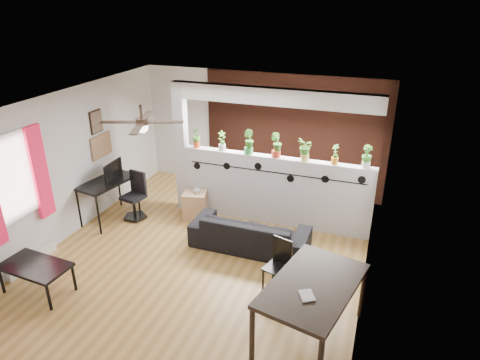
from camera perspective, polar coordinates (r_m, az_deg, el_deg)
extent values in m
cube|color=olive|center=(7.44, -4.69, -10.24)|extent=(6.30, 7.10, 0.10)
cube|color=#B7B7BA|center=(9.43, 2.50, 6.47)|extent=(6.30, 0.04, 2.90)
cube|color=#B7B7BA|center=(4.62, -21.15, -15.54)|extent=(6.30, 0.04, 2.90)
cube|color=#B7B7BA|center=(8.16, -22.11, 1.86)|extent=(0.04, 7.10, 2.90)
cube|color=#B7B7BA|center=(6.26, 17.46, -4.03)|extent=(0.04, 7.10, 2.90)
cube|color=white|center=(6.34, -5.50, 10.43)|extent=(6.30, 7.10, 0.10)
cube|color=#BCBCC1|center=(8.08, 4.66, -1.39)|extent=(3.60, 0.18, 1.35)
cube|color=silver|center=(7.50, 5.11, 10.97)|extent=(3.60, 0.18, 0.30)
cube|color=#BCBCC1|center=(8.49, -7.78, 4.28)|extent=(0.22, 0.20, 2.60)
cube|color=brown|center=(9.19, 7.20, 5.84)|extent=(3.90, 0.05, 2.60)
cube|color=black|center=(7.83, 4.57, 1.01)|extent=(3.31, 0.01, 0.02)
cylinder|color=black|center=(8.36, -5.75, 1.88)|extent=(0.14, 0.01, 0.14)
cylinder|color=black|center=(8.10, -1.79, 1.86)|extent=(0.14, 0.01, 0.14)
cylinder|color=black|center=(7.88, 2.41, 1.84)|extent=(0.14, 0.01, 0.14)
cylinder|color=black|center=(7.80, 6.75, 0.17)|extent=(0.14, 0.01, 0.14)
cylinder|color=black|center=(7.67, 11.28, 0.10)|extent=(0.14, 0.01, 0.14)
cylinder|color=black|center=(7.60, 15.94, 0.02)|extent=(0.14, 0.01, 0.14)
cube|color=white|center=(7.27, -28.21, 0.26)|extent=(0.02, 0.95, 1.25)
cube|color=silver|center=(7.26, -28.13, 0.24)|extent=(0.04, 1.05, 1.35)
cube|color=red|center=(7.58, -25.13, 0.94)|extent=(0.06, 0.30, 1.55)
cube|color=silver|center=(7.87, -25.92, -9.58)|extent=(0.08, 1.00, 0.18)
cube|color=#876041|center=(8.79, -18.00, 4.35)|extent=(0.03, 0.60, 0.45)
cube|color=#8C7259|center=(8.61, -18.62, 7.37)|extent=(0.03, 0.30, 0.40)
cube|color=black|center=(8.61, -18.65, 7.38)|extent=(0.02, 0.34, 0.44)
cylinder|color=black|center=(6.50, -13.08, 8.89)|extent=(0.04, 0.04, 0.20)
cylinder|color=black|center=(6.54, -12.95, 7.62)|extent=(0.18, 0.18, 0.10)
sphere|color=white|center=(6.56, -12.88, 6.87)|extent=(0.17, 0.17, 0.17)
cube|color=black|center=(6.48, -9.98, 7.63)|extent=(0.55, 0.29, 0.01)
cube|color=black|center=(6.86, -12.38, 8.34)|extent=(0.29, 0.55, 0.01)
cube|color=black|center=(6.62, -15.85, 7.44)|extent=(0.55, 0.29, 0.01)
cube|color=black|center=(6.22, -13.56, 6.65)|extent=(0.29, 0.55, 0.01)
cylinder|color=#E74F1B|center=(8.31, -5.78, 4.76)|extent=(0.13, 0.13, 0.12)
imported|color=#245618|center=(8.25, -5.83, 5.93)|extent=(0.23, 0.24, 0.28)
cylinder|color=silver|center=(8.11, -2.39, 4.37)|extent=(0.13, 0.13, 0.12)
imported|color=#245618|center=(8.05, -2.41, 5.59)|extent=(0.24, 0.23, 0.28)
cylinder|color=green|center=(7.94, 1.15, 3.96)|extent=(0.17, 0.17, 0.12)
imported|color=#245618|center=(7.87, 1.17, 5.44)|extent=(0.30, 0.28, 0.35)
cylinder|color=#BD371E|center=(7.80, 4.83, 3.51)|extent=(0.16, 0.16, 0.12)
imported|color=#245618|center=(7.73, 4.89, 5.01)|extent=(0.24, 0.19, 0.35)
cylinder|color=gold|center=(7.70, 8.63, 3.03)|extent=(0.15, 0.15, 0.12)
imported|color=#245618|center=(7.63, 8.72, 4.42)|extent=(0.24, 0.26, 0.32)
cylinder|color=orange|center=(7.63, 12.50, 2.52)|extent=(0.12, 0.12, 0.12)
imported|color=#245618|center=(7.57, 12.62, 3.73)|extent=(0.22, 0.22, 0.26)
cylinder|color=silver|center=(7.59, 16.43, 2.00)|extent=(0.14, 0.14, 0.12)
imported|color=#245618|center=(7.53, 16.60, 3.34)|extent=(0.24, 0.22, 0.30)
imported|color=black|center=(7.46, 1.34, -7.01)|extent=(1.94, 0.78, 0.57)
cube|color=tan|center=(8.45, -5.99, -3.35)|extent=(0.52, 0.48, 0.54)
imported|color=gray|center=(8.28, -5.77, -1.42)|extent=(0.13, 0.13, 0.10)
cube|color=black|center=(8.51, -17.32, -0.23)|extent=(0.78, 1.21, 0.04)
cylinder|color=black|center=(8.56, -20.68, -3.62)|extent=(0.04, 0.04, 0.77)
cylinder|color=black|center=(8.20, -18.34, -4.49)|extent=(0.04, 0.04, 0.77)
cylinder|color=black|center=(9.17, -15.80, -1.08)|extent=(0.04, 0.04, 0.77)
cylinder|color=black|center=(8.83, -13.44, -1.79)|extent=(0.04, 0.04, 0.77)
imported|color=black|center=(8.58, -16.84, 0.85)|extent=(0.33, 0.07, 0.19)
cylinder|color=black|center=(8.72, -13.79, -4.75)|extent=(0.48, 0.48, 0.04)
cylinder|color=black|center=(8.63, -13.92, -3.56)|extent=(0.06, 0.06, 0.41)
cube|color=black|center=(8.53, -14.06, -2.23)|extent=(0.45, 0.45, 0.06)
cube|color=black|center=(8.54, -13.43, -0.23)|extent=(0.37, 0.12, 0.44)
cube|color=black|center=(5.46, 9.73, -13.69)|extent=(1.26, 1.71, 0.06)
cylinder|color=black|center=(5.37, 1.61, -19.96)|extent=(0.07, 0.07, 0.79)
cylinder|color=black|center=(6.38, 8.56, -12.08)|extent=(0.07, 0.07, 0.79)
cylinder|color=black|center=(6.17, 16.02, -14.27)|extent=(0.07, 0.07, 0.79)
imported|color=gray|center=(5.21, 8.02, -15.09)|extent=(0.24, 0.27, 0.02)
cube|color=black|center=(6.41, 4.92, -11.62)|extent=(0.42, 0.42, 0.03)
cube|color=black|center=(6.40, 5.70, -9.36)|extent=(0.31, 0.12, 0.42)
cube|color=black|center=(6.49, 3.09, -13.23)|extent=(0.03, 0.03, 0.40)
cube|color=black|center=(6.38, 5.28, -14.10)|extent=(0.03, 0.03, 0.40)
cube|color=black|center=(6.57, 4.52, -10.56)|extent=(0.03, 0.03, 0.81)
cube|color=black|center=(6.45, 6.68, -11.36)|extent=(0.03, 0.03, 0.81)
cube|color=black|center=(7.01, -25.69, -10.30)|extent=(1.05, 0.64, 0.04)
cylinder|color=black|center=(7.35, -29.21, -11.64)|extent=(0.04, 0.04, 0.43)
cylinder|color=black|center=(6.71, -24.14, -14.09)|extent=(0.04, 0.04, 0.43)
cylinder|color=black|center=(7.58, -26.40, -9.92)|extent=(0.04, 0.04, 0.43)
cylinder|color=black|center=(6.96, -21.26, -12.08)|extent=(0.04, 0.04, 0.43)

